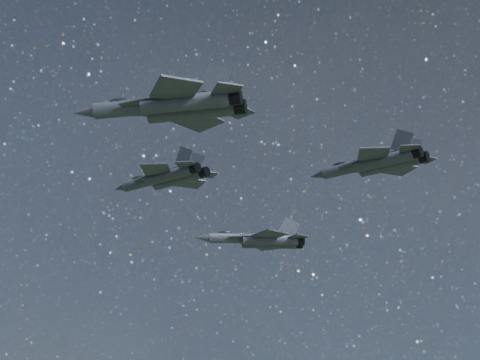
# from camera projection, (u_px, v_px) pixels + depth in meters

# --- Properties ---
(jet_lead) EXTENTS (15.18, 10.05, 3.87)m
(jet_lead) POSITION_uv_depth(u_px,v_px,m) (166.00, 177.00, 90.32)
(jet_lead) COLOR #373B45
(jet_left) EXTENTS (15.95, 10.73, 4.02)m
(jet_left) POSITION_uv_depth(u_px,v_px,m) (260.00, 240.00, 102.07)
(jet_left) COLOR #373B45
(jet_right) EXTENTS (17.82, 12.66, 4.53)m
(jet_right) POSITION_uv_depth(u_px,v_px,m) (174.00, 106.00, 69.97)
(jet_right) COLOR #373B45
(jet_slot) EXTENTS (15.35, 10.16, 3.92)m
(jet_slot) POSITION_uv_depth(u_px,v_px,m) (377.00, 163.00, 85.03)
(jet_slot) COLOR #373B45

